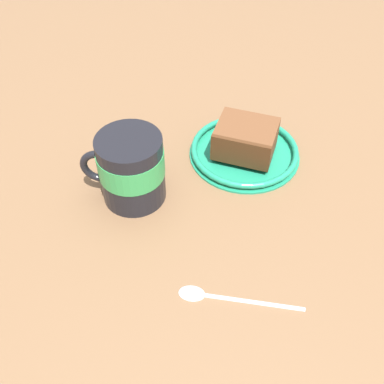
{
  "coord_description": "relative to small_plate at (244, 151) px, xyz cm",
  "views": [
    {
      "loc": [
        45.07,
        -1.89,
        43.58
      ],
      "look_at": [
        7.14,
        -7.1,
        3.0
      ],
      "focal_mm": 41.42,
      "sensor_mm": 36.0,
      "label": 1
    }
  ],
  "objects": [
    {
      "name": "small_plate",
      "position": [
        0.0,
        0.0,
        0.0
      ],
      "size": [
        16.08,
        16.08,
        1.46
      ],
      "color": "#1E8C66",
      "rests_on": "ground_plane"
    },
    {
      "name": "ground_plane",
      "position": [
        4.18,
        0.92,
        -2.19
      ],
      "size": [
        150.47,
        150.47,
        2.94
      ],
      "primitive_type": "cube",
      "color": "brown"
    },
    {
      "name": "tea_mug",
      "position": [
        10.04,
        -14.18,
        4.41
      ],
      "size": [
        8.47,
        10.97,
        9.55
      ],
      "color": "black",
      "rests_on": "ground_plane"
    },
    {
      "name": "cake_slice",
      "position": [
        0.26,
        -0.05,
        2.32
      ],
      "size": [
        8.49,
        9.42,
        4.82
      ],
      "color": "#472814",
      "rests_on": "small_plate"
    },
    {
      "name": "teaspoon",
      "position": [
        23.99,
        -1.94,
        -0.37
      ],
      "size": [
        2.07,
        13.97,
        0.8
      ],
      "color": "silver",
      "rests_on": "ground_plane"
    }
  ]
}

